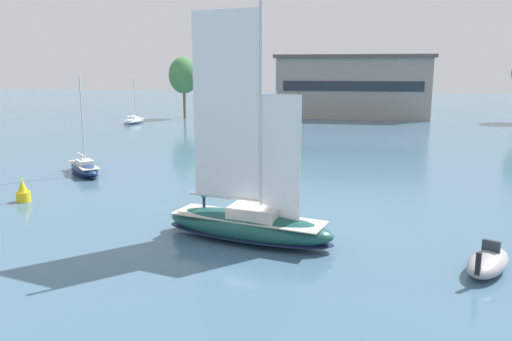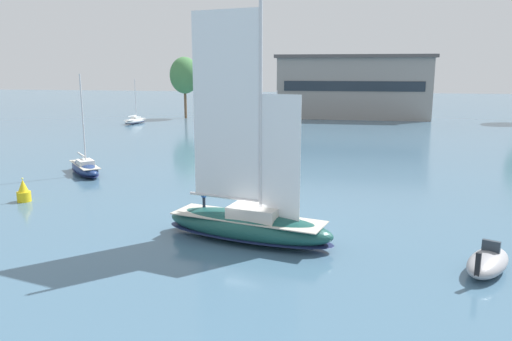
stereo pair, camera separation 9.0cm
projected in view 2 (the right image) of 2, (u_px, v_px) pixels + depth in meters
The scene contains 9 objects.
ground_plane at pixel (247, 240), 31.79m from camera, with size 400.00×400.00×0.00m, color #42667F.
waterfront_building at pixel (353, 86), 111.78m from camera, with size 33.30×17.97×13.57m.
tree_shore_left at pixel (185, 75), 107.43m from camera, with size 6.39×6.39×13.15m.
sailboat_main at pixel (248, 222), 31.54m from camera, with size 11.80×5.87×15.61m.
sailboat_moored_near_marina at pixel (279, 148), 64.12m from camera, with size 5.12×5.40×8.02m.
sailboat_moored_mid_channel at pixel (85, 167), 51.53m from camera, with size 6.54×6.87×10.20m.
sailboat_moored_far_slip at pixel (135, 121), 98.38m from camera, with size 3.03×6.56×8.72m.
motor_tender at pixel (488, 262), 26.71m from camera, with size 3.73×4.92×1.76m.
channel_buoy at pixel (24, 192), 40.89m from camera, with size 1.10×1.10×2.00m.
Camera 2 is at (6.04, -29.63, 10.77)m, focal length 35.00 mm.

